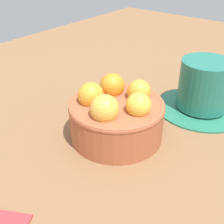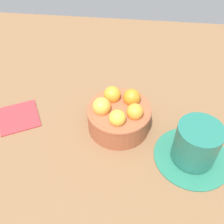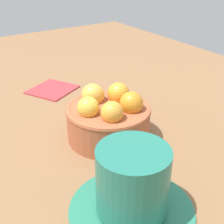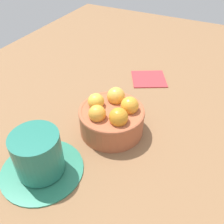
% 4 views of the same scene
% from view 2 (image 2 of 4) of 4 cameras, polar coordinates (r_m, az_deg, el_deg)
% --- Properties ---
extents(ground_plane, '(1.59, 1.08, 0.05)m').
position_cam_2_polar(ground_plane, '(0.62, 1.42, -4.69)').
color(ground_plane, brown).
extents(terracotta_bowl, '(0.14, 0.14, 0.09)m').
position_cam_2_polar(terracotta_bowl, '(0.57, 1.51, -0.59)').
color(terracotta_bowl, '#AD5938').
rests_on(terracotta_bowl, ground_plane).
extents(coffee_cup, '(0.16, 0.16, 0.09)m').
position_cam_2_polar(coffee_cup, '(0.54, 17.93, -7.07)').
color(coffee_cup, '#28795C').
rests_on(coffee_cup, ground_plane).
extents(folded_napkin, '(0.12, 0.13, 0.01)m').
position_cam_2_polar(folded_napkin, '(0.66, -19.92, -1.11)').
color(folded_napkin, '#B23338').
rests_on(folded_napkin, ground_plane).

